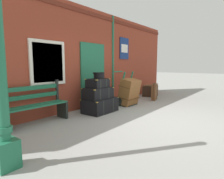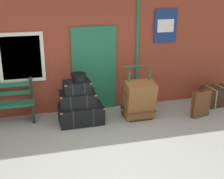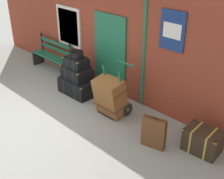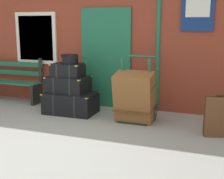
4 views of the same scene
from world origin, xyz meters
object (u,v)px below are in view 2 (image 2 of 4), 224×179
Objects in this scene: steamer_trunk_top at (77,87)px; steamer_trunk_middle at (78,99)px; round_hatbox at (79,77)px; steamer_trunk_base at (81,114)px; suitcase_umber at (201,104)px; porters_trolley at (137,105)px; large_brown_trunk at (139,100)px; corner_trunk at (215,96)px.

steamer_trunk_middle is at bearing -12.51° from steamer_trunk_top.
steamer_trunk_top is 1.79× the size of round_hatbox.
round_hatbox reaches higher than steamer_trunk_top.
suitcase_umber is at bearing -7.84° from steamer_trunk_base.
porters_trolley is at bearing 0.18° from round_hatbox.
porters_trolley reaches higher than steamer_trunk_top.
steamer_trunk_base is 1.48× the size of suitcase_umber.
steamer_trunk_middle is 1.44m from large_brown_trunk.
steamer_trunk_top is at bearing -177.78° from corner_trunk.
porters_trolley is at bearing 0.13° from steamer_trunk_top.
corner_trunk is (2.24, 0.32, -0.23)m from large_brown_trunk.
large_brown_trunk is (1.43, -0.18, -0.40)m from steamer_trunk_top.
steamer_trunk_middle is 3.69m from corner_trunk.
suitcase_umber is (2.91, -0.42, -0.54)m from steamer_trunk_top.
porters_trolley is 1.25× the size of large_brown_trunk.
round_hatbox reaches higher than porters_trolley.
steamer_trunk_middle is 0.88× the size of large_brown_trunk.
corner_trunk is at bearing 3.55° from porters_trolley.
steamer_trunk_base is 0.38m from steamer_trunk_middle.
steamer_trunk_base is at bearing -77.19° from round_hatbox.
steamer_trunk_middle is 2.95m from suitcase_umber.
corner_trunk is (3.67, 0.14, -0.34)m from steamer_trunk_middle.
steamer_trunk_top is 0.24m from round_hatbox.
corner_trunk is at bearing 36.48° from suitcase_umber.
steamer_trunk_base is 1.63× the size of steamer_trunk_top.
steamer_trunk_top is 0.91× the size of suitcase_umber.
steamer_trunk_top is at bearing 155.12° from steamer_trunk_base.
steamer_trunk_middle is 1.33× the size of steamer_trunk_top.
corner_trunk reaches higher than steamer_trunk_base.
porters_trolley is 2.25m from corner_trunk.
steamer_trunk_base is 0.89m from round_hatbox.
steamer_trunk_middle reaches higher than suitcase_umber.
steamer_trunk_middle is at bearing 154.36° from steamer_trunk_base.
steamer_trunk_base is 1.41× the size of corner_trunk.
steamer_trunk_top is (-0.06, 0.03, 0.66)m from steamer_trunk_base.
corner_trunk is at bearing 2.27° from round_hatbox.
steamer_trunk_middle is 2.38× the size of round_hatbox.
steamer_trunk_base is at bearing -177.27° from corner_trunk.
porters_trolley is at bearing 0.16° from steamer_trunk_middle.
suitcase_umber is at bearing -8.38° from round_hatbox.
corner_trunk is at bearing 2.22° from steamer_trunk_top.
steamer_trunk_top is at bearing 167.49° from steamer_trunk_middle.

